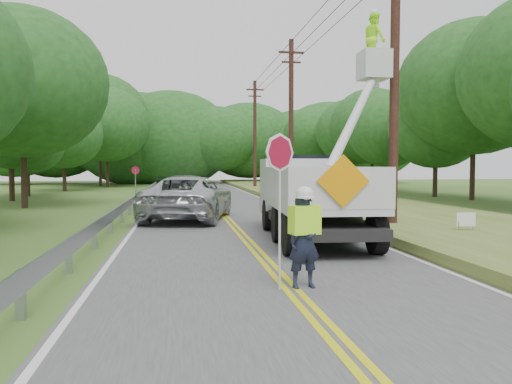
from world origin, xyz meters
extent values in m
plane|color=#39541C|center=(0.00, 0.00, 0.00)|extent=(140.00, 140.00, 0.00)
cube|color=#464648|center=(0.00, 14.00, 0.01)|extent=(7.20, 96.00, 0.02)
cube|color=#D2D112|center=(-0.10, 14.00, 0.02)|extent=(0.12, 96.00, 0.00)
cube|color=#D2D112|center=(0.10, 14.00, 0.02)|extent=(0.12, 96.00, 0.00)
cube|color=silver|center=(-3.45, 14.00, 0.02)|extent=(0.12, 96.00, 0.00)
cube|color=silver|center=(3.45, 14.00, 0.02)|extent=(0.12, 96.00, 0.00)
cube|color=#909397|center=(-4.10, 1.00, 0.35)|extent=(0.12, 0.14, 0.70)
cube|color=#909397|center=(-4.10, 4.00, 0.35)|extent=(0.12, 0.14, 0.70)
cube|color=#909397|center=(-4.10, 7.00, 0.35)|extent=(0.12, 0.14, 0.70)
cube|color=#909397|center=(-4.10, 10.00, 0.35)|extent=(0.12, 0.14, 0.70)
cube|color=#909397|center=(-4.10, 13.00, 0.35)|extent=(0.12, 0.14, 0.70)
cube|color=#909397|center=(-4.10, 16.00, 0.35)|extent=(0.12, 0.14, 0.70)
cube|color=#909397|center=(-4.10, 19.00, 0.35)|extent=(0.12, 0.14, 0.70)
cube|color=#909397|center=(-4.10, 22.00, 0.35)|extent=(0.12, 0.14, 0.70)
cube|color=#909397|center=(-4.10, 25.00, 0.35)|extent=(0.12, 0.14, 0.70)
cube|color=#909397|center=(-4.10, 28.00, 0.35)|extent=(0.12, 0.14, 0.70)
cube|color=#909397|center=(-4.10, 31.00, 0.35)|extent=(0.12, 0.14, 0.70)
cube|color=#909397|center=(-4.10, 34.00, 0.35)|extent=(0.12, 0.14, 0.70)
cube|color=#909397|center=(-4.10, 37.00, 0.35)|extent=(0.12, 0.14, 0.70)
cube|color=#909397|center=(-4.00, 15.00, 0.60)|extent=(0.05, 48.00, 0.34)
cylinder|color=black|center=(5.00, 9.00, 5.00)|extent=(0.30, 0.30, 10.00)
cylinder|color=black|center=(5.00, 24.00, 5.00)|extent=(0.30, 0.30, 10.00)
cube|color=black|center=(5.00, 24.00, 9.20)|extent=(1.60, 0.12, 0.12)
cube|color=black|center=(5.00, 24.00, 8.60)|extent=(1.20, 0.10, 0.10)
cylinder|color=black|center=(5.00, 39.00, 5.00)|extent=(0.30, 0.30, 10.00)
cube|color=black|center=(5.00, 39.00, 9.20)|extent=(1.60, 0.12, 0.12)
cube|color=black|center=(5.00, 39.00, 8.60)|extent=(1.20, 0.10, 0.10)
cylinder|color=black|center=(4.30, 17.50, 9.10)|extent=(0.03, 43.00, 0.03)
cylinder|color=black|center=(5.00, 17.50, 9.10)|extent=(0.03, 43.00, 0.03)
cylinder|color=black|center=(5.70, 17.50, 9.10)|extent=(0.03, 43.00, 0.03)
cube|color=#546023|center=(7.10, 14.00, 0.15)|extent=(7.00, 96.00, 0.30)
cylinder|color=#332319|center=(-9.77, 20.48, 1.85)|extent=(0.32, 0.32, 3.70)
ellipsoid|color=#1E471A|center=(-9.77, 20.48, 6.37)|extent=(8.63, 8.63, 7.59)
cylinder|color=#332319|center=(-12.14, 26.03, 1.42)|extent=(0.32, 0.32, 2.84)
ellipsoid|color=#1E471A|center=(-12.14, 26.03, 4.89)|extent=(6.63, 6.63, 5.83)
cylinder|color=#332319|center=(-12.69, 31.18, 1.13)|extent=(0.32, 0.32, 2.26)
ellipsoid|color=#1E471A|center=(-12.69, 31.18, 3.89)|extent=(5.26, 5.26, 4.63)
cylinder|color=#332319|center=(-11.67, 37.91, 1.41)|extent=(0.32, 0.32, 2.82)
ellipsoid|color=#1E471A|center=(-11.67, 37.91, 4.86)|extent=(6.58, 6.58, 5.79)
cylinder|color=#332319|center=(-9.16, 45.46, 1.84)|extent=(0.32, 0.32, 3.69)
ellipsoid|color=#1E471A|center=(-9.16, 45.46, 6.35)|extent=(8.60, 8.60, 7.57)
cylinder|color=#332319|center=(-10.43, 49.16, 2.20)|extent=(0.32, 0.32, 4.40)
ellipsoid|color=#1E471A|center=(-10.43, 49.16, 7.58)|extent=(10.27, 10.27, 9.04)
cylinder|color=#332319|center=(16.50, 22.61, 2.06)|extent=(0.32, 0.32, 4.12)
ellipsoid|color=#1E471A|center=(16.50, 22.61, 7.10)|extent=(9.62, 9.62, 8.47)
cylinder|color=#332319|center=(15.88, 26.10, 1.44)|extent=(0.32, 0.32, 2.87)
ellipsoid|color=#1E471A|center=(15.88, 26.10, 4.95)|extent=(6.71, 6.71, 5.90)
cylinder|color=#332319|center=(15.45, 32.83, 1.49)|extent=(0.32, 0.32, 2.98)
ellipsoid|color=#1E471A|center=(15.45, 32.83, 5.13)|extent=(6.95, 6.95, 6.12)
cylinder|color=#332319|center=(16.08, 38.06, 1.72)|extent=(0.32, 0.32, 3.44)
ellipsoid|color=#1E471A|center=(16.08, 38.06, 5.92)|extent=(8.03, 8.03, 7.06)
cylinder|color=#332319|center=(15.31, 41.09, 1.62)|extent=(0.32, 0.32, 3.25)
ellipsoid|color=#1E471A|center=(15.31, 41.09, 5.60)|extent=(7.58, 7.58, 6.67)
cylinder|color=#332319|center=(13.26, 47.66, 1.60)|extent=(0.32, 0.32, 3.20)
ellipsoid|color=#1E471A|center=(13.26, 47.66, 5.51)|extent=(7.47, 7.47, 6.57)
ellipsoid|color=#1E471A|center=(-21.00, 55.26, 5.50)|extent=(12.37, 9.28, 9.28)
ellipsoid|color=#1E471A|center=(-17.04, 57.94, 5.50)|extent=(12.80, 9.60, 9.60)
ellipsoid|color=#1E471A|center=(-12.14, 57.28, 5.50)|extent=(10.71, 8.03, 8.03)
ellipsoid|color=#1E471A|center=(-7.32, 56.41, 5.50)|extent=(15.43, 11.58, 11.58)
ellipsoid|color=#1E471A|center=(-2.99, 56.15, 5.50)|extent=(16.02, 12.01, 12.01)
ellipsoid|color=#1E471A|center=(2.46, 54.40, 5.50)|extent=(10.63, 7.98, 7.98)
ellipsoid|color=#1E471A|center=(7.06, 57.79, 5.50)|extent=(13.15, 9.86, 9.86)
ellipsoid|color=#1E471A|center=(13.51, 56.98, 5.50)|extent=(10.70, 8.02, 8.02)
ellipsoid|color=#1E471A|center=(17.44, 56.09, 5.50)|extent=(13.40, 10.05, 10.05)
ellipsoid|color=#1E471A|center=(22.13, 54.07, 5.50)|extent=(13.09, 9.81, 9.81)
imported|color=#191E33|center=(0.25, 2.09, 0.84)|extent=(0.67, 0.51, 1.65)
cube|color=#ADFA21|center=(0.25, 2.09, 1.22)|extent=(0.56, 0.40, 0.50)
ellipsoid|color=white|center=(0.25, 2.09, 1.68)|extent=(0.31, 0.31, 0.25)
cylinder|color=#B7B7B7|center=(-0.20, 2.05, 1.17)|extent=(0.04, 0.04, 2.31)
cylinder|color=maroon|center=(-0.20, 2.05, 2.38)|extent=(0.56, 0.39, 0.66)
cylinder|color=black|center=(0.69, 5.15, 0.53)|extent=(0.38, 1.03, 1.01)
cylinder|color=black|center=(2.80, 5.01, 0.53)|extent=(0.38, 1.03, 1.01)
cylinder|color=black|center=(0.84, 7.26, 0.53)|extent=(0.38, 1.03, 1.01)
cylinder|color=black|center=(2.94, 7.11, 0.53)|extent=(0.38, 1.03, 1.01)
cylinder|color=black|center=(1.01, 9.89, 0.53)|extent=(0.38, 1.03, 1.01)
cylinder|color=black|center=(3.12, 9.75, 0.53)|extent=(0.38, 1.03, 1.01)
cube|color=black|center=(1.91, 7.50, 0.60)|extent=(2.67, 6.89, 0.26)
cube|color=silver|center=(1.86, 6.76, 1.13)|extent=(2.75, 5.01, 0.23)
cube|color=silver|center=(0.67, 6.84, 1.66)|extent=(0.39, 4.85, 0.95)
cube|color=silver|center=(3.05, 6.68, 1.66)|extent=(0.39, 4.85, 0.95)
cube|color=silver|center=(1.70, 4.36, 1.66)|extent=(2.43, 0.23, 0.95)
cube|color=silver|center=(2.10, 10.34, 1.45)|extent=(2.51, 2.16, 1.90)
cube|color=black|center=(2.12, 10.56, 2.13)|extent=(2.20, 1.51, 0.79)
cube|color=silver|center=(1.78, 5.60, 1.66)|extent=(1.01, 1.01, 0.84)
cube|color=silver|center=(4.30, 9.00, 5.38)|extent=(0.90, 0.90, 0.90)
imported|color=#ADFA21|center=(4.30, 9.00, 6.21)|extent=(0.62, 0.80, 1.65)
cube|color=orange|center=(1.69, 4.29, 1.81)|extent=(1.19, 0.12, 1.19)
imported|color=#BABCC2|center=(-1.54, 13.61, 0.89)|extent=(4.16, 6.73, 1.74)
imported|color=#34363B|center=(-1.45, 23.59, 0.83)|extent=(3.70, 5.95, 1.61)
cylinder|color=#909397|center=(-4.35, 21.98, 1.01)|extent=(0.06, 0.06, 2.01)
cylinder|color=maroon|center=(-4.35, 21.98, 1.92)|extent=(0.45, 0.14, 0.46)
cube|color=white|center=(6.27, 6.84, 0.62)|extent=(0.56, 0.08, 0.39)
cylinder|color=#909397|center=(6.05, 6.84, 0.28)|extent=(0.02, 0.02, 0.56)
cylinder|color=#909397|center=(6.50, 6.84, 0.28)|extent=(0.02, 0.02, 0.56)
camera|label=1|loc=(-1.89, -6.21, 2.15)|focal=34.56mm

